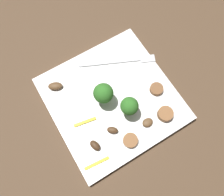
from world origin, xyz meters
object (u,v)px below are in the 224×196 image
(plate, at_px, (112,99))
(sausage_slice_1, at_px, (165,114))
(mushroom_0, at_px, (55,86))
(mushroom_3, at_px, (112,130))
(pepper_strip_1, at_px, (97,163))
(broccoli_floret_0, at_px, (129,106))
(mushroom_2, at_px, (148,123))
(sausage_slice_2, at_px, (130,140))
(broccoli_floret_1, at_px, (103,93))
(fork, at_px, (123,61))
(sausage_slice_0, at_px, (156,89))
(pepper_strip_0, at_px, (85,122))
(mushroom_1, at_px, (95,145))

(plate, relative_size, sausage_slice_1, 8.14)
(mushroom_0, xyz_separation_m, mushroom_3, (0.06, -0.15, -0.00))
(sausage_slice_1, distance_m, pepper_strip_1, 0.18)
(broccoli_floret_0, relative_size, mushroom_2, 2.41)
(sausage_slice_2, bearing_deg, broccoli_floret_1, 90.23)
(broccoli_floret_0, bearing_deg, sausage_slice_2, -118.85)
(broccoli_floret_0, height_order, sausage_slice_2, broccoli_floret_0)
(sausage_slice_1, height_order, mushroom_0, sausage_slice_1)
(fork, bearing_deg, sausage_slice_2, -93.05)
(mushroom_2, relative_size, pepper_strip_1, 0.44)
(fork, xyz_separation_m, sausage_slice_0, (0.03, -0.10, 0.00))
(pepper_strip_1, bearing_deg, plate, 46.45)
(plate, relative_size, fork, 1.59)
(sausage_slice_2, distance_m, mushroom_2, 0.05)
(mushroom_2, bearing_deg, broccoli_floret_0, 115.61)
(fork, height_order, broccoli_floret_1, broccoli_floret_1)
(pepper_strip_0, bearing_deg, mushroom_1, -96.29)
(plate, relative_size, sausage_slice_2, 8.69)
(mushroom_0, bearing_deg, sausage_slice_1, -46.17)
(fork, bearing_deg, mushroom_0, -163.73)
(mushroom_1, distance_m, mushroom_2, 0.12)
(plate, xyz_separation_m, mushroom_3, (-0.04, -0.06, 0.01))
(pepper_strip_0, bearing_deg, broccoli_floret_0, -16.30)
(sausage_slice_1, xyz_separation_m, mushroom_2, (-0.04, 0.00, -0.00))
(mushroom_0, bearing_deg, sausage_slice_2, -67.36)
(mushroom_1, xyz_separation_m, mushroom_2, (0.12, -0.02, -0.00))
(broccoli_floret_0, xyz_separation_m, mushroom_0, (-0.11, 0.13, -0.03))
(broccoli_floret_0, xyz_separation_m, sausage_slice_2, (-0.03, -0.06, -0.03))
(sausage_slice_0, height_order, mushroom_3, mushroom_3)
(fork, xyz_separation_m, sausage_slice_2, (-0.09, -0.17, 0.00))
(mushroom_1, bearing_deg, fork, 41.68)
(sausage_slice_2, xyz_separation_m, pepper_strip_0, (-0.06, 0.08, -0.00))
(pepper_strip_0, bearing_deg, pepper_strip_1, -103.32)
(mushroom_3, bearing_deg, mushroom_0, 111.03)
(pepper_strip_1, bearing_deg, mushroom_1, 65.49)
(fork, bearing_deg, sausage_slice_1, -62.56)
(broccoli_floret_0, bearing_deg, sausage_slice_0, 6.70)
(plate, height_order, fork, fork)
(mushroom_1, bearing_deg, sausage_slice_1, -7.10)
(sausage_slice_2, distance_m, pepper_strip_0, 0.10)
(mushroom_3, xyz_separation_m, pepper_strip_1, (-0.06, -0.04, -0.00))
(mushroom_1, bearing_deg, mushroom_2, -7.53)
(plate, relative_size, broccoli_floret_1, 4.37)
(sausage_slice_0, distance_m, mushroom_2, 0.08)
(sausage_slice_2, bearing_deg, mushroom_0, 112.64)
(pepper_strip_0, bearing_deg, plate, 12.35)
(sausage_slice_0, relative_size, mushroom_2, 1.26)
(fork, xyz_separation_m, broccoli_floret_1, (-0.09, -0.06, 0.04))
(mushroom_2, height_order, pepper_strip_1, mushroom_2)
(sausage_slice_0, relative_size, mushroom_0, 0.93)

